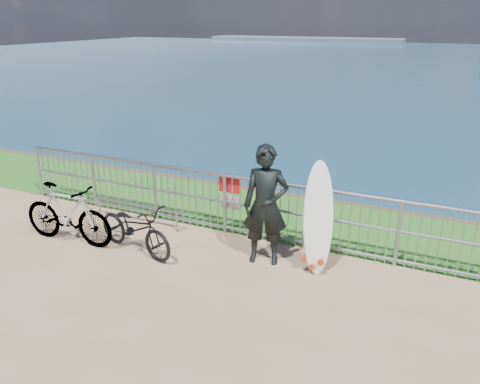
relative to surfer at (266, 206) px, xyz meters
The scene contains 8 objects.
grass_strip 2.11m from the surfer, 107.15° to the left, with size 120.00×120.00×0.00m, color #1F5C19.
seascape 153.22m from the surfer, 106.82° to the left, with size 260.00×260.00×5.00m.
railing 0.97m from the surfer, 127.74° to the left, with size 10.06×0.10×1.13m.
surfer is the anchor object (origin of this frame).
surfboard 0.84m from the surfer, ahead, with size 0.58×0.55×1.75m.
bicycle_near 2.23m from the surfer, 163.82° to the right, with size 0.58×1.66×0.87m, color black.
bicycle_far 3.47m from the surfer, 166.75° to the right, with size 0.51×1.79×1.08m, color black.
bike_rack 2.85m from the surfer, behind, with size 1.99×0.05×0.41m.
Camera 1 is at (2.97, -5.39, 3.73)m, focal length 35.00 mm.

